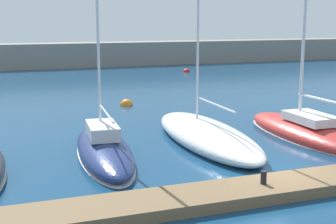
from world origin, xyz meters
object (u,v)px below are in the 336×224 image
sailboat_white_third (206,134)px  sailboat_red_fourth (306,130)px  mooring_buoy_red (186,72)px  mooring_buoy_orange (126,105)px  dock_bollard (264,177)px  sailboat_navy_second (104,148)px

sailboat_white_third → sailboat_red_fourth: bearing=-97.2°
mooring_buoy_red → sailboat_white_third: bearing=-110.9°
mooring_buoy_orange → dock_bollard: dock_bollard is taller
sailboat_red_fourth → mooring_buoy_orange: 13.16m
sailboat_red_fourth → mooring_buoy_orange: sailboat_red_fourth is taller
sailboat_navy_second → sailboat_red_fourth: (10.20, -0.16, -0.02)m
dock_bollard → sailboat_white_third: bearing=80.7°
sailboat_white_third → mooring_buoy_red: sailboat_white_third is taller
sailboat_navy_second → dock_bollard: bearing=-143.1°
sailboat_navy_second → mooring_buoy_orange: sailboat_navy_second is taller
sailboat_navy_second → dock_bollard: size_ratio=29.60×
sailboat_red_fourth → mooring_buoy_red: (5.89, 29.68, -0.33)m
sailboat_red_fourth → dock_bollard: 8.84m
sailboat_white_third → sailboat_red_fourth: (5.10, -0.82, -0.06)m
sailboat_red_fourth → mooring_buoy_orange: size_ratio=17.17×
sailboat_navy_second → sailboat_red_fourth: 10.20m
sailboat_navy_second → mooring_buoy_orange: 12.31m
sailboat_navy_second → dock_bollard: sailboat_navy_second is taller
sailboat_red_fourth → dock_bollard: (-6.26, -6.24, 0.26)m
sailboat_navy_second → mooring_buoy_red: 33.63m
sailboat_navy_second → sailboat_white_third: size_ratio=0.64×
mooring_buoy_orange → dock_bollard: (-0.28, -17.96, 0.60)m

